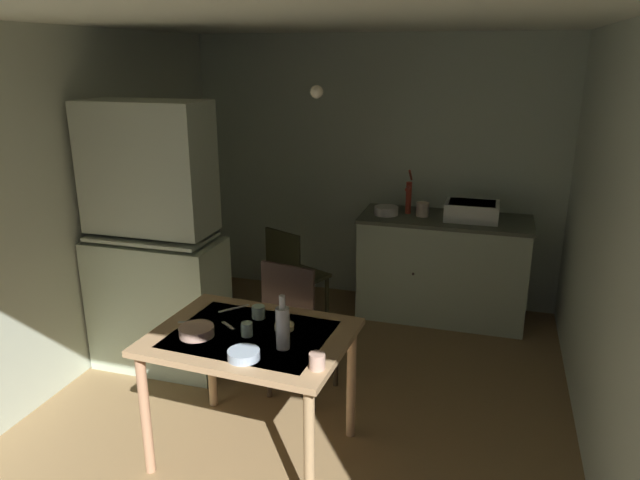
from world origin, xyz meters
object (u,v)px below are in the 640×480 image
at_px(chair_far_side, 297,329).
at_px(mug_dark, 247,329).
at_px(glass_bottle, 283,327).
at_px(chair_by_counter, 293,275).
at_px(dining_table, 251,350).
at_px(serving_bowl_wide, 244,355).
at_px(mixing_bowl_counter, 386,211).
at_px(hutch_cabinet, 155,249).
at_px(hand_pump, 409,195).
at_px(sink_basin, 472,211).

height_order(chair_far_side, mug_dark, chair_far_side).
bearing_deg(glass_bottle, chair_by_counter, 107.64).
bearing_deg(glass_bottle, dining_table, 155.88).
relative_size(dining_table, serving_bowl_wide, 6.81).
xyz_separation_m(mixing_bowl_counter, serving_bowl_wide, (-0.26, -2.48, -0.15)).
bearing_deg(serving_bowl_wide, chair_by_counter, 101.94).
distance_m(chair_far_side, mug_dark, 0.73).
relative_size(hutch_cabinet, glass_bottle, 6.58).
distance_m(hutch_cabinet, dining_table, 1.35).
bearing_deg(glass_bottle, chair_far_side, 103.66).
bearing_deg(glass_bottle, mixing_bowl_counter, 87.22).
relative_size(mixing_bowl_counter, glass_bottle, 0.69).
xyz_separation_m(chair_by_counter, glass_bottle, (0.56, -1.75, 0.41)).
xyz_separation_m(hand_pump, chair_far_side, (-0.47, -1.67, -0.57)).
relative_size(hutch_cabinet, dining_table, 1.74).
bearing_deg(mixing_bowl_counter, chair_far_side, -100.50).
bearing_deg(chair_far_side, mug_dark, -95.02).
xyz_separation_m(mixing_bowl_counter, chair_far_side, (-0.29, -1.57, -0.44)).
xyz_separation_m(hutch_cabinet, serving_bowl_wide, (1.15, -1.05, -0.12)).
bearing_deg(dining_table, mug_dark, -108.16).
bearing_deg(chair_far_side, hand_pump, 74.36).
distance_m(chair_far_side, serving_bowl_wide, 0.95).
bearing_deg(serving_bowl_wide, hutch_cabinet, 137.68).
height_order(hutch_cabinet, sink_basin, hutch_cabinet).
xyz_separation_m(sink_basin, chair_far_side, (-1.01, -1.62, -0.48)).
bearing_deg(chair_far_side, hutch_cabinet, 172.87).
bearing_deg(chair_by_counter, hutch_cabinet, -130.41).
bearing_deg(chair_by_counter, serving_bowl_wide, -78.06).
distance_m(mixing_bowl_counter, chair_by_counter, 0.99).
bearing_deg(chair_by_counter, mixing_bowl_counter, 39.99).
bearing_deg(hand_pump, mixing_bowl_counter, -151.54).
bearing_deg(dining_table, mixing_bowl_counter, 81.23).
bearing_deg(serving_bowl_wide, dining_table, 106.08).
relative_size(serving_bowl_wide, glass_bottle, 0.56).
xyz_separation_m(sink_basin, mug_dark, (-1.07, -2.29, -0.18)).
distance_m(hutch_cabinet, mug_dark, 1.34).
distance_m(hand_pump, dining_table, 2.40).
relative_size(chair_far_side, chair_by_counter, 1.12).
relative_size(hutch_cabinet, mixing_bowl_counter, 9.47).
bearing_deg(hand_pump, dining_table, -102.63).
xyz_separation_m(dining_table, glass_bottle, (0.23, -0.10, 0.22)).
bearing_deg(mug_dark, chair_by_counter, 100.77).
distance_m(mixing_bowl_counter, chair_far_side, 1.66).
relative_size(sink_basin, mixing_bowl_counter, 2.12).
height_order(hand_pump, glass_bottle, hand_pump).
bearing_deg(dining_table, chair_far_side, 85.57).
bearing_deg(hand_pump, hutch_cabinet, -136.08).
bearing_deg(chair_far_side, sink_basin, 58.05).
height_order(mixing_bowl_counter, chair_far_side, chair_far_side).
bearing_deg(mixing_bowl_counter, sink_basin, 3.97).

